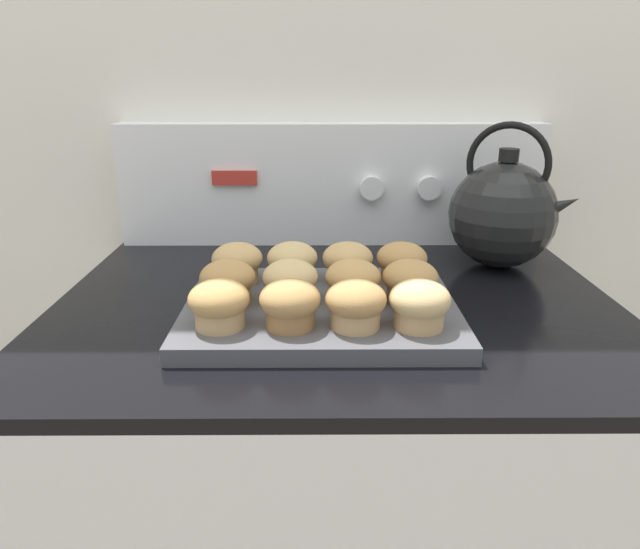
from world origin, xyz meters
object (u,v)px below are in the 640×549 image
muffin_r1_c0 (228,282)px  tea_kettle (504,213)px  muffin_r1_c2 (353,281)px  muffin_r0_c0 (219,304)px  stove_range (333,540)px  muffin_r1_c3 (410,282)px  muffin_r2_c3 (402,262)px  muffin_pan (321,309)px  muffin_r0_c2 (356,304)px  muffin_r0_c1 (290,304)px  muffin_r2_c2 (348,262)px  muffin_r0_c3 (420,304)px  muffin_r2_c1 (292,262)px  muffin_r2_c0 (237,263)px  muffin_r1_c1 (290,282)px

muffin_r1_c0 → tea_kettle: (0.42, 0.22, 0.04)m
muffin_r1_c2 → muffin_r0_c0: bearing=-155.2°
stove_range → muffin_r1_c3: 0.51m
muffin_r2_c3 → tea_kettle: (0.18, 0.14, 0.04)m
muffin_pan → muffin_r0_c0: size_ratio=4.91×
muffin_r0_c2 → muffin_r1_c0: same height
muffin_r1_c2 → tea_kettle: (0.26, 0.21, 0.04)m
muffin_r0_c1 → muffin_r1_c2: size_ratio=1.00×
muffin_r2_c2 → muffin_r2_c3: (0.08, -0.00, 0.00)m
muffin_r0_c3 → tea_kettle: 0.35m
muffin_r2_c1 → muffin_r2_c3: bearing=-0.7°
muffin_r0_c1 → muffin_r1_c3: (0.15, 0.07, 0.00)m
muffin_r0_c3 → muffin_r2_c0: 0.28m
tea_kettle → muffin_pan: bearing=-144.5°
stove_range → muffin_r0_c2: 0.52m
muffin_r0_c3 → muffin_r2_c0: size_ratio=1.00×
muffin_r0_c1 → muffin_r2_c2: bearing=64.0°
muffin_r2_c0 → muffin_r2_c1: same height
muffin_r0_c1 → muffin_r1_c0: size_ratio=1.00×
stove_range → muffin_r1_c0: 0.52m
muffin_r2_c0 → muffin_r1_c0: bearing=-91.5°
stove_range → muffin_r2_c2: muffin_r2_c2 is taller
muffin_r0_c0 → muffin_r1_c1: (0.08, 0.07, 0.00)m
muffin_r1_c0 → muffin_r1_c3: 0.23m
muffin_r1_c3 → tea_kettle: (0.18, 0.22, 0.04)m
muffin_r1_c2 → muffin_r1_c3: size_ratio=1.00×
muffin_r1_c2 → muffin_r1_c3: 0.07m
muffin_r1_c1 → tea_kettle: bearing=32.5°
muffin_r0_c0 → muffin_r2_c2: bearing=44.3°
muffin_r1_c2 → muffin_r2_c2: bearing=92.0°
muffin_r0_c2 → muffin_r1_c2: 0.08m
muffin_r0_c2 → stove_range: bearing=96.7°
muffin_r1_c0 → muffin_r1_c2: bearing=0.2°
muffin_r1_c0 → muffin_r0_c0: bearing=-89.4°
muffin_r1_c1 → muffin_r2_c3: bearing=27.1°
muffin_pan → muffin_r1_c3: size_ratio=4.91×
muffin_r1_c1 → tea_kettle: size_ratio=0.31×
muffin_r2_c3 → muffin_r0_c2: bearing=-115.9°
stove_range → muffin_r0_c0: (-0.14, -0.15, 0.50)m
muffin_r0_c3 → muffin_r1_c1: 0.17m
stove_range → muffin_r1_c2: bearing=-76.1°
muffin_r0_c0 → muffin_r1_c2: same height
tea_kettle → muffin_r1_c1: bearing=-147.5°
muffin_r0_c3 → muffin_r2_c2: size_ratio=1.00×
muffin_r0_c1 → muffin_r1_c1: size_ratio=1.00×
muffin_r0_c3 → muffin_r0_c1: bearing=179.2°
muffin_r0_c2 → muffin_r0_c3: same height
muffin_r2_c2 → tea_kettle: tea_kettle is taller
muffin_r1_c3 → muffin_r2_c2: (-0.08, 0.08, 0.00)m
muffin_r1_c2 → muffin_r2_c0: (-0.16, 0.08, 0.00)m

